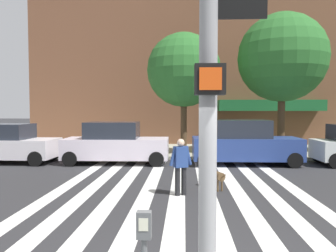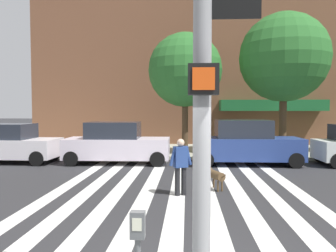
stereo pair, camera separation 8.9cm
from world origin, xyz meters
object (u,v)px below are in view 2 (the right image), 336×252
parked_car_third_in_line (246,144)px  pedestrian_dog_walker (181,164)px  parked_car_behind_first (117,144)px  dog_on_leash (215,175)px  parked_car_near_curb (8,144)px  street_tree_nearest (185,70)px  street_tree_middle (284,58)px

parked_car_third_in_line → pedestrian_dog_walker: parked_car_third_in_line is taller
parked_car_behind_first → dog_on_leash: 6.26m
pedestrian_dog_walker → dog_on_leash: (1.05, 0.80, -0.48)m
parked_car_behind_first → dog_on_leash: parked_car_behind_first is taller
parked_car_near_curb → parked_car_behind_first: (5.16, -0.00, 0.03)m
pedestrian_dog_walker → dog_on_leash: pedestrian_dog_walker is taller
street_tree_nearest → pedestrian_dog_walker: 8.63m
parked_car_near_curb → parked_car_behind_first: 5.16m
parked_car_third_in_line → street_tree_nearest: street_tree_nearest is taller
parked_car_third_in_line → pedestrian_dog_walker: size_ratio=2.91×
parked_car_near_curb → street_tree_middle: street_tree_middle is taller
parked_car_behind_first → parked_car_near_curb: bearing=180.0°
street_tree_nearest → dog_on_leash: size_ratio=5.90×
street_tree_nearest → pedestrian_dog_walker: (-0.07, -7.85, -3.60)m
street_tree_middle → pedestrian_dog_walker: 10.24m
pedestrian_dog_walker → dog_on_leash: 1.41m
parked_car_near_curb → pedestrian_dog_walker: parked_car_near_curb is taller
pedestrian_dog_walker → dog_on_leash: size_ratio=1.53×
street_tree_middle → pedestrian_dog_walker: bearing=-123.1°
parked_car_near_curb → street_tree_nearest: street_tree_nearest is taller
parked_car_near_curb → street_tree_nearest: (8.29, 2.34, 3.65)m
street_tree_nearest → dog_on_leash: 8.20m
parked_car_third_in_line → street_tree_nearest: size_ratio=0.76×
parked_car_near_curb → street_tree_nearest: bearing=15.8°
dog_on_leash → parked_car_third_in_line: bearing=69.4°
parked_car_behind_first → pedestrian_dog_walker: size_ratio=2.91×
parked_car_third_in_line → parked_car_near_curb: bearing=180.0°
dog_on_leash → street_tree_middle: bearing=60.1°
parked_car_third_in_line → parked_car_behind_first: bearing=-180.0°
street_tree_middle → street_tree_nearest: bearing=179.8°
street_tree_nearest → dog_on_leash: bearing=-82.0°
street_tree_middle → pedestrian_dog_walker: (-5.10, -7.83, -4.20)m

